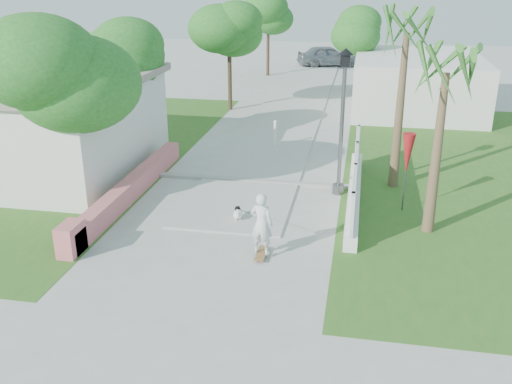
% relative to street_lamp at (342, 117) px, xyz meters
% --- Properties ---
extents(ground, '(90.00, 90.00, 0.00)m').
position_rel_street_lamp_xyz_m(ground, '(-2.90, -5.50, -2.43)').
color(ground, '#B7B7B2').
rests_on(ground, ground).
extents(path_strip, '(3.20, 36.00, 0.06)m').
position_rel_street_lamp_xyz_m(path_strip, '(-2.90, 14.50, -2.40)').
color(path_strip, '#B7B7B2').
rests_on(path_strip, ground).
extents(curb, '(6.50, 0.25, 0.10)m').
position_rel_street_lamp_xyz_m(curb, '(-2.90, 0.50, -2.38)').
color(curb, '#999993').
rests_on(curb, ground).
extents(grass_left, '(8.00, 20.00, 0.01)m').
position_rel_street_lamp_xyz_m(grass_left, '(-9.90, 2.50, -2.42)').
color(grass_left, '#316520').
rests_on(grass_left, ground).
extents(grass_right, '(8.00, 20.00, 0.01)m').
position_rel_street_lamp_xyz_m(grass_right, '(4.10, 2.50, -2.42)').
color(grass_right, '#316520').
rests_on(grass_right, ground).
extents(pink_wall, '(0.45, 8.20, 0.80)m').
position_rel_street_lamp_xyz_m(pink_wall, '(-6.20, -1.95, -2.11)').
color(pink_wall, '#D66E71').
rests_on(pink_wall, ground).
extents(house_left, '(8.40, 7.40, 3.23)m').
position_rel_street_lamp_xyz_m(house_left, '(-10.90, 0.50, -0.79)').
color(house_left, silver).
rests_on(house_left, ground).
extents(lattice_fence, '(0.35, 7.00, 1.50)m').
position_rel_street_lamp_xyz_m(lattice_fence, '(0.50, -0.50, -1.88)').
color(lattice_fence, white).
rests_on(lattice_fence, ground).
extents(building_right, '(6.00, 8.00, 2.60)m').
position_rel_street_lamp_xyz_m(building_right, '(3.10, 12.50, -1.13)').
color(building_right, silver).
rests_on(building_right, ground).
extents(street_lamp, '(0.44, 0.44, 4.44)m').
position_rel_street_lamp_xyz_m(street_lamp, '(0.00, 0.00, 0.00)').
color(street_lamp, '#59595E').
rests_on(street_lamp, ground).
extents(bollard, '(0.14, 0.14, 1.09)m').
position_rel_street_lamp_xyz_m(bollard, '(-2.70, 4.50, -1.84)').
color(bollard, white).
rests_on(bollard, ground).
extents(patio_umbrella, '(0.36, 0.36, 2.30)m').
position_rel_street_lamp_xyz_m(patio_umbrella, '(1.90, -1.00, -0.74)').
color(patio_umbrella, '#59595E').
rests_on(patio_umbrella, ground).
extents(tree_left_near, '(3.60, 3.60, 5.28)m').
position_rel_street_lamp_xyz_m(tree_left_near, '(-7.38, -2.52, 1.40)').
color(tree_left_near, '#4C3826').
rests_on(tree_left_near, ground).
extents(tree_left_mid, '(3.20, 3.20, 4.85)m').
position_rel_street_lamp_xyz_m(tree_left_mid, '(-8.38, 2.98, 1.07)').
color(tree_left_mid, '#4C3826').
rests_on(tree_left_mid, ground).
extents(tree_path_left, '(3.40, 3.40, 5.23)m').
position_rel_street_lamp_xyz_m(tree_path_left, '(-5.88, 10.48, 1.39)').
color(tree_path_left, '#4C3826').
rests_on(tree_path_left, ground).
extents(tree_path_right, '(3.00, 3.00, 4.79)m').
position_rel_street_lamp_xyz_m(tree_path_right, '(0.32, 14.48, 1.07)').
color(tree_path_right, '#4C3826').
rests_on(tree_path_right, ground).
extents(tree_path_far, '(3.20, 3.20, 5.17)m').
position_rel_street_lamp_xyz_m(tree_path_far, '(-5.68, 20.48, 1.39)').
color(tree_path_far, '#4C3826').
rests_on(tree_path_far, ground).
extents(palm_far, '(1.80, 1.80, 5.30)m').
position_rel_street_lamp_xyz_m(palm_far, '(1.70, 1.00, 2.06)').
color(palm_far, brown).
rests_on(palm_far, ground).
extents(palm_near, '(1.80, 1.80, 4.70)m').
position_rel_street_lamp_xyz_m(palm_near, '(2.50, -2.30, 1.53)').
color(palm_near, brown).
rests_on(palm_near, ground).
extents(skateboarder, '(1.33, 2.57, 1.65)m').
position_rel_street_lamp_xyz_m(skateboarder, '(-2.11, -3.69, -1.71)').
color(skateboarder, olive).
rests_on(skateboarder, ground).
extents(dog, '(0.34, 0.55, 0.38)m').
position_rel_street_lamp_xyz_m(dog, '(-2.63, -2.58, -2.22)').
color(dog, white).
rests_on(dog, ground).
extents(parked_car, '(4.63, 3.11, 1.47)m').
position_rel_street_lamp_xyz_m(parked_car, '(-2.11, 25.07, -1.69)').
color(parked_car, '#9B9DA2').
rests_on(parked_car, ground).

